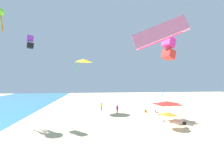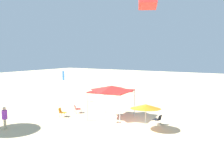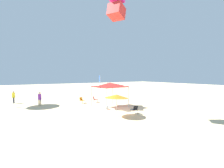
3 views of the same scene
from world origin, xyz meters
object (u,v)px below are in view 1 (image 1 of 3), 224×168
at_px(cooler_box, 162,120).
at_px(kite_box_magenta, 169,48).
at_px(banner_flag, 163,99).
at_px(kite_delta_yellow, 83,61).
at_px(person_near_umbrella, 117,109).
at_px(kite_box_purple, 30,42).
at_px(canopy_tent, 167,103).
at_px(folding_chair_near_cooler, 157,112).
at_px(folding_chair_facing_ocean, 184,124).
at_px(kite_parafoil_pink, 159,33).
at_px(person_beachcomber, 101,106).
at_px(beach_umbrella, 168,114).
at_px(folding_chair_left_of_tent, 146,112).

relative_size(cooler_box, kite_box_magenta, 0.25).
relative_size(banner_flag, kite_delta_yellow, 0.93).
xyz_separation_m(banner_flag, person_near_umbrella, (-3.28, 10.27, -1.30)).
xyz_separation_m(kite_delta_yellow, kite_box_purple, (-7.72, 8.04, 1.91)).
bearing_deg(canopy_tent, folding_chair_near_cooler, 0.69).
distance_m(folding_chair_facing_ocean, kite_parafoil_pink, 12.33).
relative_size(folding_chair_near_cooler, person_beachcomber, 0.49).
relative_size(canopy_tent, folding_chair_facing_ocean, 4.52).
bearing_deg(kite_parafoil_pink, banner_flag, -98.13).
distance_m(kite_box_magenta, kite_delta_yellow, 19.29).
bearing_deg(kite_box_purple, person_beachcomber, -89.21).
height_order(cooler_box, kite_box_magenta, kite_box_magenta).
relative_size(beach_umbrella, folding_chair_facing_ocean, 2.82).
height_order(folding_chair_left_of_tent, banner_flag, banner_flag).
relative_size(cooler_box, kite_delta_yellow, 0.18).
height_order(beach_umbrella, folding_chair_near_cooler, beach_umbrella).
xyz_separation_m(folding_chair_facing_ocean, folding_chair_near_cooler, (8.24, 0.33, 0.00)).
relative_size(kite_parafoil_pink, kite_box_purple, 2.69).
distance_m(person_beachcomber, kite_box_purple, 17.46).
bearing_deg(folding_chair_near_cooler, kite_parafoil_pink, -164.78).
distance_m(folding_chair_left_of_tent, kite_delta_yellow, 16.89).
distance_m(canopy_tent, beach_umbrella, 4.55).
xyz_separation_m(beach_umbrella, folding_chair_near_cooler, (8.08, -1.73, -1.39)).
bearing_deg(cooler_box, kite_delta_yellow, 46.22).
xyz_separation_m(beach_umbrella, cooler_box, (3.28, -0.66, -1.67)).
relative_size(cooler_box, banner_flag, 0.19).
bearing_deg(cooler_box, kite_box_magenta, 167.50).
relative_size(beach_umbrella, kite_box_magenta, 0.78).
bearing_deg(canopy_tent, kite_box_magenta, 155.93).
relative_size(canopy_tent, kite_box_purple, 1.79).
relative_size(folding_chair_left_of_tent, kite_box_magenta, 0.28).
bearing_deg(folding_chair_near_cooler, kite_box_purple, 128.20).
height_order(person_near_umbrella, kite_delta_yellow, kite_delta_yellow).
bearing_deg(kite_delta_yellow, folding_chair_near_cooler, -32.92).
bearing_deg(kite_parafoil_pink, canopy_tent, -103.23).
relative_size(person_beachcomber, kite_box_purple, 0.81).
distance_m(folding_chair_facing_ocean, person_near_umbrella, 12.03).
xyz_separation_m(kite_delta_yellow, kite_parafoil_pink, (-19.11, -8.85, 0.59)).
relative_size(folding_chair_facing_ocean, folding_chair_near_cooler, 1.00).
bearing_deg(canopy_tent, banner_flag, -20.46).
height_order(beach_umbrella, kite_parafoil_pink, kite_parafoil_pink).
bearing_deg(folding_chair_facing_ocean, folding_chair_near_cooler, -80.82).
distance_m(beach_umbrella, kite_box_magenta, 8.50).
height_order(folding_chair_left_of_tent, kite_box_magenta, kite_box_magenta).
height_order(canopy_tent, folding_chair_facing_ocean, canopy_tent).
distance_m(folding_chair_facing_ocean, kite_delta_yellow, 23.04).
relative_size(beach_umbrella, folding_chair_near_cooler, 2.82).
bearing_deg(canopy_tent, folding_chair_facing_ocean, -176.28).
bearing_deg(folding_chair_facing_ocean, beach_umbrella, 2.31).
xyz_separation_m(folding_chair_facing_ocean, cooler_box, (3.45, 1.40, -0.27)).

